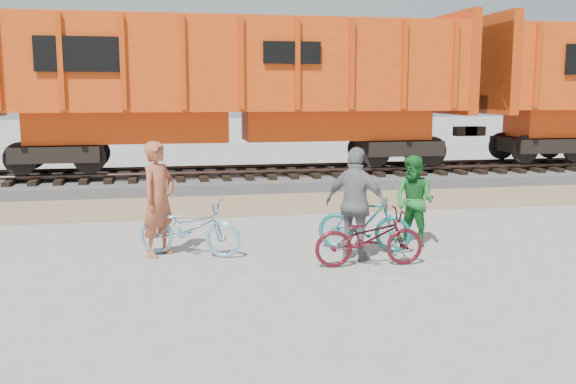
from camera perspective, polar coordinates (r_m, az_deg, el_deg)
name	(u,v)px	position (r m, az deg, el deg)	size (l,w,h in m)	color
ground	(313,261)	(10.70, 2.22, -6.12)	(120.00, 120.00, 0.00)	#9E9E99
gravel_strip	(262,204)	(15.98, -2.28, -1.09)	(120.00, 3.00, 0.02)	#98815E
ballast_bed	(245,180)	(19.39, -3.86, 1.07)	(120.00, 4.00, 0.30)	slate
track	(245,169)	(19.35, -3.87, 2.02)	(120.00, 2.60, 0.24)	black
hopper_car_center	(235,84)	(19.18, -4.74, 9.53)	(14.00, 3.13, 4.65)	black
bicycle_blue	(189,228)	(11.07, -8.76, -3.17)	(0.64, 1.83, 0.96)	#78AFD0
bicycle_teal	(364,223)	(11.36, 6.80, -2.73)	(0.47, 1.65, 0.99)	#1C797E
bicycle_maroon	(369,238)	(10.36, 7.23, -4.05)	(0.62, 1.77, 0.93)	#55111B
person_solo	(159,199)	(11.07, -11.43, -0.62)	(0.71, 0.47, 1.95)	#AA5234
person_man	(414,201)	(11.82, 11.16, -0.78)	(0.80, 0.62, 1.64)	#1F742C
person_woman	(356,204)	(10.61, 6.10, -1.09)	(1.10, 0.46, 1.88)	gray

